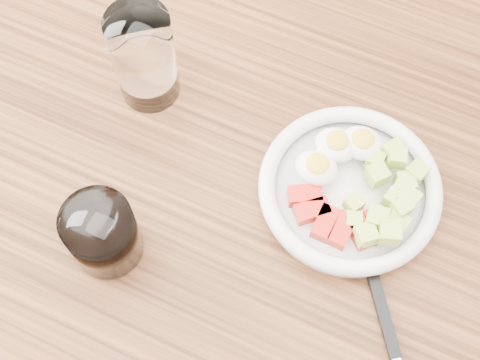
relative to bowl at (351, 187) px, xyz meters
name	(u,v)px	position (x,y,z in m)	size (l,w,h in m)	color
ground	(242,334)	(-0.10, -0.06, -0.79)	(4.00, 4.00, 0.00)	brown
dining_table	(244,231)	(-0.10, -0.06, -0.12)	(1.50, 0.90, 0.77)	brown
bowl	(351,187)	(0.00, 0.00, 0.00)	(0.20, 0.20, 0.05)	white
fork	(391,340)	(0.10, -0.14, -0.01)	(0.12, 0.16, 0.01)	black
water_glass	(144,58)	(-0.27, 0.03, 0.05)	(0.07, 0.07, 0.13)	white
coffee_glass	(103,234)	(-0.22, -0.17, 0.02)	(0.07, 0.07, 0.09)	white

